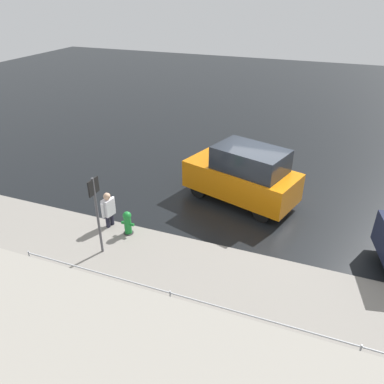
{
  "coord_description": "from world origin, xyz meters",
  "views": [
    {
      "loc": [
        -1.9,
        11.18,
        6.75
      ],
      "look_at": [
        1.88,
        1.33,
        0.9
      ],
      "focal_mm": 35.0,
      "sensor_mm": 36.0,
      "label": 1
    }
  ],
  "objects_px": {
    "fire_hydrant": "(128,223)",
    "sign_post": "(96,205)",
    "pedestrian": "(108,208)",
    "moving_hatchback": "(243,175)"
  },
  "relations": [
    {
      "from": "fire_hydrant",
      "to": "pedestrian",
      "type": "distance_m",
      "value": 0.81
    },
    {
      "from": "fire_hydrant",
      "to": "pedestrian",
      "type": "xyz_separation_m",
      "value": [
        0.75,
        -0.16,
        0.28
      ]
    },
    {
      "from": "fire_hydrant",
      "to": "pedestrian",
      "type": "height_order",
      "value": "pedestrian"
    },
    {
      "from": "moving_hatchback",
      "to": "fire_hydrant",
      "type": "distance_m",
      "value": 4.3
    },
    {
      "from": "fire_hydrant",
      "to": "pedestrian",
      "type": "bearing_deg",
      "value": -11.83
    },
    {
      "from": "moving_hatchback",
      "to": "fire_hydrant",
      "type": "height_order",
      "value": "moving_hatchback"
    },
    {
      "from": "fire_hydrant",
      "to": "sign_post",
      "type": "distance_m",
      "value": 1.61
    },
    {
      "from": "pedestrian",
      "to": "sign_post",
      "type": "bearing_deg",
      "value": 112.17
    },
    {
      "from": "fire_hydrant",
      "to": "sign_post",
      "type": "xyz_separation_m",
      "value": [
        0.25,
        1.06,
        1.18
      ]
    },
    {
      "from": "sign_post",
      "to": "moving_hatchback",
      "type": "bearing_deg",
      "value": -124.82
    }
  ]
}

